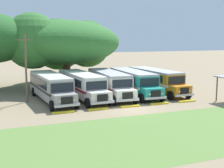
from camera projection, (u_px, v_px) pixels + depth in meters
ground_plane at (134, 109)px, 28.57m from camera, size 220.00×220.00×0.00m
foreground_grass_strip at (178, 131)px, 21.78m from camera, size 80.00×10.28×0.01m
parked_bus_slot_0 at (51, 86)px, 32.30m from camera, size 3.34×10.94×2.82m
parked_bus_slot_1 at (82, 84)px, 33.52m from camera, size 3.32×10.93×2.82m
parked_bus_slot_2 at (109, 82)px, 34.90m from camera, size 3.09×10.89×2.82m
parked_bus_slot_3 at (133, 81)px, 35.90m from camera, size 2.97×10.88×2.82m
parked_bus_slot_4 at (155, 80)px, 37.32m from camera, size 3.15×10.90×2.82m
curb_wheelstop_0 at (63, 112)px, 26.98m from camera, size 2.00×0.36×0.15m
curb_wheelstop_1 at (98, 109)px, 28.18m from camera, size 2.00×0.36×0.15m
curb_wheelstop_2 at (130, 106)px, 29.38m from camera, size 2.00×0.36×0.15m
curb_wheelstop_3 at (160, 104)px, 30.57m from camera, size 2.00×0.36×0.15m
curb_wheelstop_4 at (187, 101)px, 31.77m from camera, size 2.00×0.36×0.15m
broad_shade_tree at (63, 43)px, 42.03m from camera, size 15.56×15.91×9.89m
utility_pole at (26, 66)px, 31.14m from camera, size 1.80×0.20×7.09m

